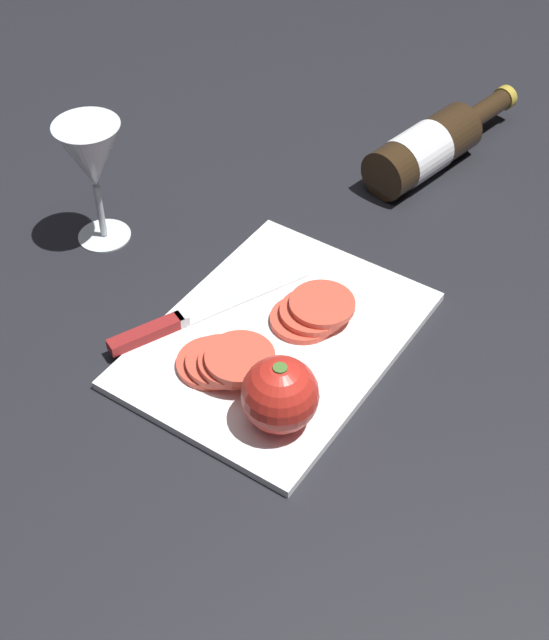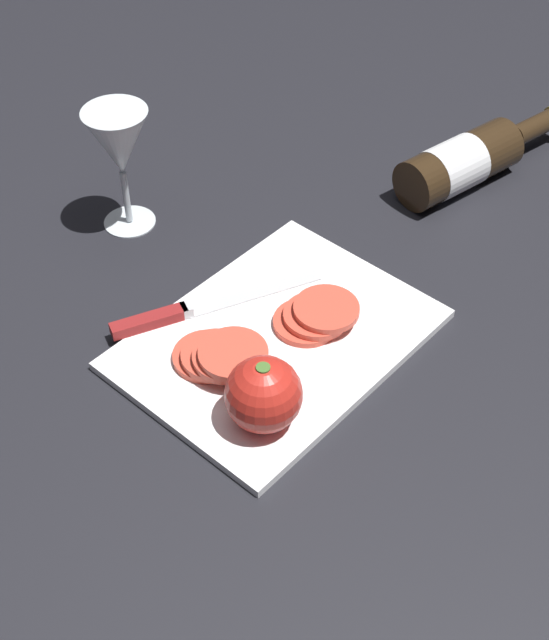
% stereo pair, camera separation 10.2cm
% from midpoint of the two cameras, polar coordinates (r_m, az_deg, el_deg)
% --- Properties ---
extents(ground_plane, '(3.00, 3.00, 0.00)m').
position_cam_midpoint_polar(ground_plane, '(1.05, 2.64, -1.39)').
color(ground_plane, black).
extents(cutting_board, '(0.35, 0.26, 0.01)m').
position_cam_midpoint_polar(cutting_board, '(1.04, 2.79, -1.52)').
color(cutting_board, white).
rests_on(cutting_board, ground_plane).
extents(wine_bottle, '(0.31, 0.11, 0.07)m').
position_cam_midpoint_polar(wine_bottle, '(1.31, 14.36, 9.75)').
color(wine_bottle, '#332314').
rests_on(wine_bottle, ground_plane).
extents(wine_glass, '(0.08, 0.08, 0.17)m').
position_cam_midpoint_polar(wine_glass, '(1.15, -7.41, 10.85)').
color(wine_glass, silver).
rests_on(wine_glass, ground_plane).
extents(whole_tomato, '(0.08, 0.08, 0.08)m').
position_cam_midpoint_polar(whole_tomato, '(0.92, 2.44, -4.95)').
color(whole_tomato, red).
rests_on(whole_tomato, cutting_board).
extents(knife, '(0.25, 0.13, 0.01)m').
position_cam_midpoint_polar(knife, '(1.06, -3.71, 0.23)').
color(knife, silver).
rests_on(knife, cutting_board).
extents(tomato_slice_stack_near, '(0.10, 0.09, 0.02)m').
position_cam_midpoint_polar(tomato_slice_stack_near, '(1.05, 5.45, 0.14)').
color(tomato_slice_stack_near, '#DB4C38').
rests_on(tomato_slice_stack_near, cutting_board).
extents(tomato_slice_stack_far, '(0.09, 0.11, 0.03)m').
position_cam_midpoint_polar(tomato_slice_stack_far, '(1.00, -0.62, -2.40)').
color(tomato_slice_stack_far, '#DB4C38').
rests_on(tomato_slice_stack_far, cutting_board).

